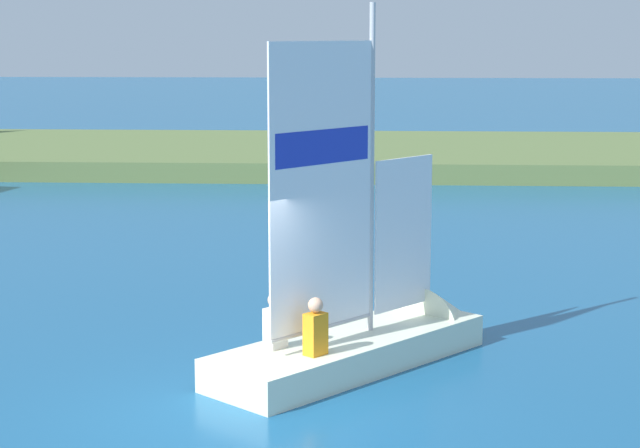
% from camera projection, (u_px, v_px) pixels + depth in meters
% --- Properties ---
extents(ground_plane, '(200.00, 200.00, 0.00)m').
position_uv_depth(ground_plane, '(236.00, 419.00, 13.36)').
color(ground_plane, '#195684').
extents(shore_bank, '(80.00, 11.41, 0.63)m').
position_uv_depth(shore_bank, '(331.00, 154.00, 39.39)').
color(shore_bank, '#5B703D').
rests_on(shore_bank, ground).
extents(sailboat, '(4.22, 4.60, 5.38)m').
position_uv_depth(sailboat, '(384.00, 329.00, 15.90)').
color(sailboat, silver).
rests_on(sailboat, ground).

